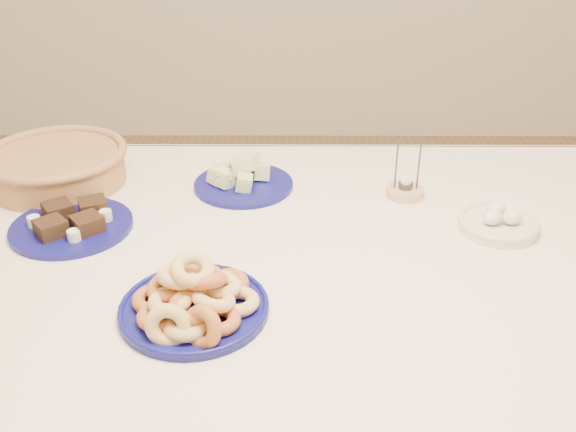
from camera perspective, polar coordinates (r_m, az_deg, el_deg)
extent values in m
cylinder|color=brown|center=(2.04, -20.13, -5.88)|extent=(0.06, 0.06, 0.72)
cylinder|color=brown|center=(2.03, 20.33, -6.00)|extent=(0.06, 0.06, 0.72)
cube|color=white|center=(1.37, 0.01, -3.02)|extent=(1.70, 1.10, 0.02)
cube|color=white|center=(1.91, 0.10, 2.42)|extent=(1.70, 0.01, 0.28)
cylinder|color=navy|center=(1.18, -8.33, -8.19)|extent=(0.32, 0.32, 0.01)
torus|color=navy|center=(1.18, -8.35, -7.92)|extent=(0.32, 0.32, 0.01)
torus|color=tan|center=(1.16, -4.48, -7.61)|extent=(0.11, 0.11, 0.03)
torus|color=#994D22|center=(1.21, -5.35, -6.00)|extent=(0.09, 0.09, 0.03)
torus|color=#994D22|center=(1.23, -7.80, -5.40)|extent=(0.10, 0.10, 0.03)
torus|color=tan|center=(1.22, -10.36, -5.90)|extent=(0.11, 0.11, 0.03)
torus|color=#994D22|center=(1.18, -11.84, -7.27)|extent=(0.08, 0.08, 0.03)
torus|color=#994D22|center=(1.14, -11.37, -8.82)|extent=(0.10, 0.10, 0.03)
torus|color=tan|center=(1.11, -9.05, -9.64)|extent=(0.11, 0.11, 0.03)
torus|color=#994D22|center=(1.12, -6.20, -9.14)|extent=(0.11, 0.11, 0.03)
torus|color=tan|center=(1.16, -6.08, -6.11)|extent=(0.10, 0.10, 0.04)
torus|color=#994D22|center=(1.19, -7.40, -5.30)|extent=(0.10, 0.10, 0.05)
torus|color=tan|center=(1.20, -9.45, -5.23)|extent=(0.09, 0.09, 0.04)
torus|color=#994D22|center=(1.17, -10.59, -6.28)|extent=(0.11, 0.11, 0.03)
torus|color=tan|center=(1.14, -10.42, -7.41)|extent=(0.09, 0.09, 0.03)
torus|color=#994D22|center=(1.12, -8.61, -8.01)|extent=(0.11, 0.11, 0.04)
torus|color=tan|center=(1.13, -6.65, -7.32)|extent=(0.11, 0.11, 0.05)
torus|color=#994D22|center=(1.14, -7.39, -5.69)|extent=(0.10, 0.10, 0.06)
torus|color=tan|center=(1.15, -9.72, -5.39)|extent=(0.11, 0.11, 0.05)
torus|color=tan|center=(1.13, -8.48, -4.69)|extent=(0.11, 0.11, 0.05)
torus|color=tan|center=(1.10, -10.63, -9.59)|extent=(0.08, 0.05, 0.08)
torus|color=#994D22|center=(1.09, -7.64, -9.81)|extent=(0.09, 0.09, 0.08)
cylinder|color=navy|center=(1.61, -3.97, 2.79)|extent=(0.28, 0.28, 0.01)
cube|color=#BACC81|center=(1.58, -5.59, 3.27)|extent=(0.06, 0.06, 0.05)
cube|color=#BACC81|center=(1.58, -4.39, 4.47)|extent=(0.05, 0.05, 0.04)
cube|color=#BACC81|center=(1.62, -5.85, 3.94)|extent=(0.05, 0.06, 0.05)
cube|color=#BACC81|center=(1.59, -5.60, 3.42)|extent=(0.05, 0.05, 0.05)
cube|color=#BACC81|center=(1.59, -3.92, 4.62)|extent=(0.06, 0.06, 0.05)
cube|color=#BACC81|center=(1.59, -4.02, 4.53)|extent=(0.04, 0.05, 0.04)
cube|color=#BACC81|center=(1.61, -3.41, 4.96)|extent=(0.06, 0.06, 0.05)
cube|color=#BACC81|center=(1.62, -2.28, 3.96)|extent=(0.04, 0.04, 0.05)
cube|color=#BACC81|center=(1.65, -3.67, 4.45)|extent=(0.05, 0.05, 0.05)
cube|color=#BACC81|center=(1.56, -3.91, 2.97)|extent=(0.04, 0.04, 0.05)
cube|color=#BACC81|center=(1.60, -6.26, 3.56)|extent=(0.06, 0.05, 0.05)
cylinder|color=navy|center=(1.50, -18.67, -0.89)|extent=(0.35, 0.35, 0.01)
cube|color=black|center=(1.46, -20.34, -0.98)|extent=(0.08, 0.08, 0.03)
cube|color=black|center=(1.45, -17.40, -0.63)|extent=(0.08, 0.08, 0.03)
cube|color=black|center=(1.53, -19.75, 0.47)|extent=(0.08, 0.08, 0.03)
cube|color=black|center=(1.52, -16.95, 0.81)|extent=(0.08, 0.08, 0.03)
cylinder|color=silver|center=(1.51, -21.65, -0.44)|extent=(0.04, 0.04, 0.02)
cylinder|color=silver|center=(1.42, -18.49, -1.64)|extent=(0.04, 0.04, 0.02)
cylinder|color=silver|center=(1.48, -15.90, 0.06)|extent=(0.04, 0.04, 0.02)
cylinder|color=#8E6038|center=(1.71, -19.80, 3.99)|extent=(0.34, 0.34, 0.08)
torus|color=#8E6038|center=(1.70, -20.03, 5.27)|extent=(0.36, 0.36, 0.02)
cylinder|color=tan|center=(1.59, 10.35, 2.11)|extent=(0.10, 0.10, 0.02)
cylinder|color=#3C3B40|center=(1.58, 10.41, 2.68)|extent=(0.04, 0.04, 0.01)
cylinder|color=silver|center=(1.57, 10.44, 3.03)|extent=(0.03, 0.03, 0.01)
cylinder|color=#3C3B40|center=(1.55, 9.62, 4.70)|extent=(0.00, 0.00, 0.13)
cylinder|color=#3C3B40|center=(1.56, 11.58, 4.60)|extent=(0.00, 0.00, 0.13)
cylinder|color=beige|center=(1.49, 18.15, -0.82)|extent=(0.21, 0.21, 0.02)
torus|color=beige|center=(1.48, 18.21, -0.45)|extent=(0.22, 0.22, 0.01)
ellipsoid|color=silver|center=(1.46, 17.73, -0.10)|extent=(0.05, 0.04, 0.03)
ellipsoid|color=silver|center=(1.47, 19.29, -0.07)|extent=(0.05, 0.04, 0.03)
ellipsoid|color=silver|center=(1.49, 18.02, 0.61)|extent=(0.05, 0.04, 0.03)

